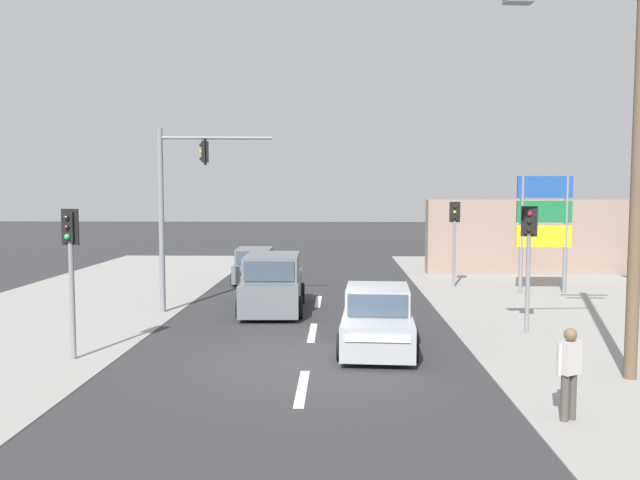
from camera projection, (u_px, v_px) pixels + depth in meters
name	position (u px, v px, depth m)	size (l,w,h in m)	color
ground_plane	(307.00, 361.00, 14.54)	(140.00, 140.00, 0.00)	#303033
lane_dash_near	(302.00, 388.00, 12.55)	(0.20, 2.40, 0.01)	silver
lane_dash_mid	(312.00, 332.00, 17.53)	(0.20, 2.40, 0.01)	silver
lane_dash_far	(318.00, 302.00, 22.52)	(0.20, 2.40, 0.01)	silver
kerb_left_verge	(33.00, 323.00, 18.78)	(8.00, 40.00, 0.02)	gray
utility_pole_foreground_right	(635.00, 100.00, 12.68)	(3.78, 0.55, 10.90)	brown
traffic_signal_mast	(178.00, 196.00, 20.22)	(3.68, 0.44, 6.00)	slate
pedestal_signal_right_kerb	(529.00, 247.00, 17.25)	(0.43, 0.31, 3.56)	slate
pedestal_signal_left_kerb	(71.00, 258.00, 14.48)	(0.44, 0.31, 3.56)	slate
pedestal_signal_far_median	(455.00, 229.00, 25.74)	(0.44, 0.31, 3.56)	slate
shopping_plaza_sign	(544.00, 217.00, 24.03)	(2.10, 0.16, 4.60)	slate
shopfront_wall_far	(552.00, 237.00, 30.03)	(12.00, 1.00, 3.60)	gray
hatchback_oncoming_mid	(255.00, 266.00, 27.41)	(1.84, 3.67, 1.53)	slate
suv_oncoming_near	(273.00, 284.00, 20.74)	(2.18, 4.60, 1.90)	slate
sedan_crossing_left	(377.00, 320.00, 15.81)	(2.08, 4.32, 1.56)	#A3A8AD
pedestrian_at_kerb	(569.00, 369.00, 10.65)	(0.50, 0.37, 1.63)	#47423D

